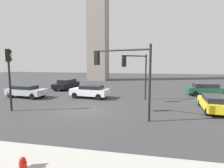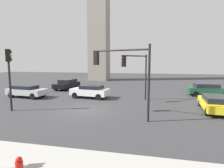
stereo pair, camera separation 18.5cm
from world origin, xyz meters
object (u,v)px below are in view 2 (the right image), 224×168
car_1 (208,89)px  car_4 (67,84)px  traffic_light_1 (9,68)px  car_3 (27,91)px  car_0 (90,91)px  car_2 (216,103)px  traffic_light_0 (135,68)px  traffic_light_2 (121,66)px

car_1 → car_4: bearing=172.2°
traffic_light_1 → car_3: (-2.58, 5.34, -2.75)m
car_3 → traffic_light_1: bearing=-57.8°
car_0 → car_3: size_ratio=0.93×
traffic_light_1 → car_3: traffic_light_1 is taller
car_2 → traffic_light_0: bearing=74.6°
traffic_light_1 → car_4: traffic_light_1 is taller
traffic_light_2 → car_4: bearing=-33.0°
traffic_light_2 → car_0: bearing=-37.6°
car_0 → car_3: car_0 is taller
traffic_light_0 → car_1: traffic_light_0 is taller
car_1 → car_3: (-20.24, -5.36, -0.03)m
car_0 → car_1: 13.75m
car_0 → traffic_light_2: bearing=131.7°
traffic_light_0 → traffic_light_1: (-9.54, -5.75, 0.07)m
traffic_light_0 → traffic_light_2: size_ratio=0.92×
traffic_light_2 → car_0: traffic_light_2 is taller
car_1 → car_4: (-18.61, 1.50, -0.01)m
car_3 → car_2: bearing=0.3°
car_2 → car_4: car_4 is taller
traffic_light_2 → car_0: size_ratio=1.19×
car_2 → car_4: size_ratio=1.00×
car_0 → traffic_light_0: bearing=177.8°
car_0 → car_4: bearing=-39.2°
car_0 → car_4: size_ratio=0.89×
traffic_light_2 → car_0: 8.33m
traffic_light_1 → car_3: 6.54m
car_2 → traffic_light_2: bearing=118.0°
traffic_light_0 → traffic_light_2: (-0.48, -5.62, 0.25)m
traffic_light_2 → car_1: traffic_light_2 is taller
traffic_light_1 → car_2: traffic_light_1 is taller
car_1 → car_2: bearing=-103.5°
traffic_light_0 → car_1: bearing=164.9°
car_2 → car_3: 19.02m
traffic_light_0 → car_1: (8.13, 4.94, -2.66)m
traffic_light_1 → car_1: size_ratio=1.07×
car_0 → car_3: 7.24m
car_0 → car_2: car_0 is taller
traffic_light_1 → car_0: (4.56, 6.52, -2.73)m
traffic_light_0 → car_3: bearing=-44.4°
traffic_light_0 → car_2: (6.79, -2.46, -2.74)m
car_3 → traffic_light_2: bearing=-17.6°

